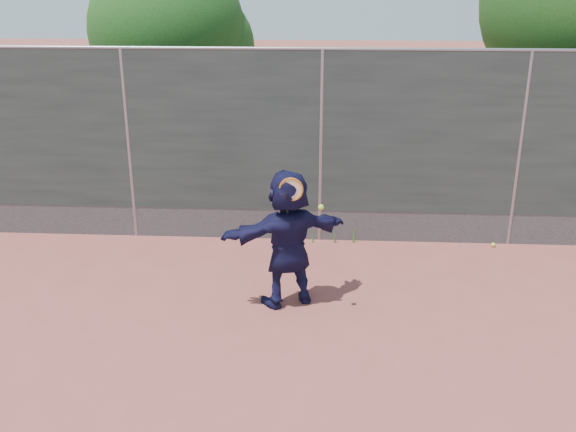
{
  "coord_description": "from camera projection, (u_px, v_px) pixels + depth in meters",
  "views": [
    {
      "loc": [
        0.06,
        -6.11,
        3.94
      ],
      "look_at": [
        -0.38,
        1.33,
        1.19
      ],
      "focal_mm": 40.0,
      "sensor_mm": 36.0,
      "label": 1
    }
  ],
  "objects": [
    {
      "name": "swing_action",
      "position": [
        294.0,
        193.0,
        7.62
      ],
      "size": [
        0.54,
        0.19,
        0.51
      ],
      "color": "#C86A12",
      "rests_on": "ground"
    },
    {
      "name": "fence",
      "position": [
        321.0,
        144.0,
        9.82
      ],
      "size": [
        20.0,
        0.06,
        3.03
      ],
      "color": "#38423D",
      "rests_on": "ground"
    },
    {
      "name": "ground",
      "position": [
        315.0,
        359.0,
        7.09
      ],
      "size": [
        80.0,
        80.0,
        0.0
      ],
      "primitive_type": "plane",
      "color": "#9E4C42",
      "rests_on": "ground"
    },
    {
      "name": "ball_ground",
      "position": [
        493.0,
        245.0,
        10.07
      ],
      "size": [
        0.07,
        0.07,
        0.07
      ],
      "primitive_type": "sphere",
      "color": "#C5F837",
      "rests_on": "ground"
    },
    {
      "name": "tree_left",
      "position": [
        176.0,
        35.0,
        12.37
      ],
      "size": [
        3.15,
        3.0,
        4.53
      ],
      "color": "#382314",
      "rests_on": "ground"
    },
    {
      "name": "player",
      "position": [
        288.0,
        238.0,
        8.05
      ],
      "size": [
        1.73,
        1.17,
        1.79
      ],
      "primitive_type": "imported",
      "rotation": [
        0.0,
        0.0,
        3.57
      ],
      "color": "#16163C",
      "rests_on": "ground"
    },
    {
      "name": "weed_clump",
      "position": [
        338.0,
        235.0,
        10.2
      ],
      "size": [
        0.68,
        0.07,
        0.3
      ],
      "color": "#387226",
      "rests_on": "ground"
    }
  ]
}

